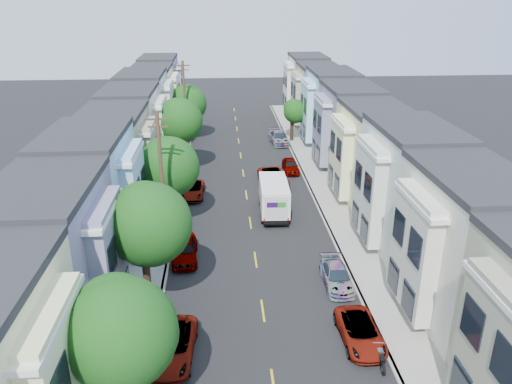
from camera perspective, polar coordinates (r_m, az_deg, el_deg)
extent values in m
plane|color=black|center=(35.02, -0.05, -7.76)|extent=(160.00, 160.00, 0.00)
cube|color=black|center=(48.61, -1.31, 1.00)|extent=(12.00, 70.00, 0.02)
cube|color=gray|center=(48.69, -8.44, 0.88)|extent=(0.30, 70.00, 0.15)
cube|color=gray|center=(49.22, 5.75, 1.24)|extent=(0.30, 70.00, 0.15)
cube|color=gray|center=(48.81, -9.96, 0.83)|extent=(2.60, 70.00, 0.15)
cube|color=gray|center=(49.46, 7.23, 1.28)|extent=(2.60, 70.00, 0.15)
cube|color=gold|center=(48.61, -1.31, 0.99)|extent=(0.12, 70.00, 0.01)
cube|color=#F3FAB4|center=(49.39, -14.34, 0.63)|extent=(5.00, 70.00, 8.50)
cube|color=#F3FAB4|center=(50.35, 11.47, 1.29)|extent=(5.00, 70.00, 8.50)
sphere|color=#195F16|center=(20.64, -15.42, -15.31)|extent=(4.45, 4.45, 4.45)
cylinder|color=black|center=(29.65, -12.31, -9.92)|extent=(0.44, 0.44, 3.89)
sphere|color=#195F16|center=(27.91, -12.28, -3.63)|extent=(4.70, 4.70, 4.70)
cylinder|color=black|center=(39.79, -10.19, -1.68)|extent=(0.44, 0.44, 3.31)
sphere|color=#195F16|center=(38.58, -10.07, 2.83)|extent=(4.70, 4.70, 4.70)
cylinder|color=black|center=(51.31, -8.92, 4.18)|extent=(0.44, 0.44, 3.92)
sphere|color=#195F16|center=(50.33, -8.81, 8.04)|extent=(4.54, 4.54, 4.54)
cylinder|color=black|center=(63.60, -8.06, 7.20)|extent=(0.44, 0.44, 2.92)
sphere|color=#195F16|center=(62.87, -7.93, 9.95)|extent=(4.70, 4.70, 4.70)
cylinder|color=black|center=(62.50, 4.11, 7.02)|extent=(0.44, 0.44, 2.74)
sphere|color=#195F16|center=(61.97, 4.44, 9.16)|extent=(2.93, 2.93, 2.93)
cylinder|color=#42301E|center=(34.88, -10.67, 0.80)|extent=(0.26, 0.26, 10.00)
cube|color=#42301E|center=(33.54, -11.22, 8.15)|extent=(1.60, 0.12, 0.12)
cylinder|color=#42301E|center=(59.80, -8.12, 9.76)|extent=(0.26, 0.26, 10.00)
cube|color=#42301E|center=(59.03, -8.36, 14.12)|extent=(1.60, 0.12, 0.12)
cube|color=silver|center=(40.63, 2.17, -0.69)|extent=(2.24, 4.02, 2.20)
cube|color=silver|center=(43.38, 1.76, 0.69)|extent=(2.24, 1.87, 2.02)
cube|color=black|center=(41.87, 2.03, -1.78)|extent=(2.06, 5.77, 0.22)
cube|color=#2D0A51|center=(38.65, 2.02, -1.48)|extent=(0.84, 0.04, 0.41)
cube|color=#198C1E|center=(38.73, 3.12, -1.45)|extent=(0.65, 0.04, 0.41)
cylinder|color=black|center=(40.06, 0.88, -3.08)|extent=(0.26, 0.84, 0.84)
cylinder|color=black|center=(40.27, 3.75, -2.99)|extent=(0.26, 0.84, 0.84)
cylinder|color=black|center=(43.49, 0.45, -0.99)|extent=(0.26, 0.84, 0.84)
cylinder|color=black|center=(43.69, 3.09, -0.92)|extent=(0.26, 0.84, 0.84)
imported|color=black|center=(48.08, 2.02, 1.64)|extent=(2.97, 5.35, 1.41)
imported|color=#0A1033|center=(26.74, -9.52, -17.01)|extent=(2.52, 4.88, 1.32)
imported|color=#B5B8C2|center=(35.09, -8.16, -6.56)|extent=(1.93, 4.63, 1.48)
imported|color=black|center=(45.64, -7.28, 0.21)|extent=(2.16, 4.47, 1.23)
imported|color=#474747|center=(27.92, 11.82, -15.42)|extent=(2.09, 4.41, 1.21)
imported|color=silver|center=(32.37, 9.21, -9.51)|extent=(1.74, 4.08, 1.22)
imported|color=black|center=(51.69, 3.96, 3.00)|extent=(1.59, 4.07, 1.31)
imported|color=black|center=(61.63, 2.63, 6.20)|extent=(2.46, 4.93, 1.43)
cylinder|color=black|center=(27.40, 13.59, -17.21)|extent=(0.11, 0.61, 0.61)
cylinder|color=black|center=(26.44, 14.47, -19.00)|extent=(0.11, 0.61, 0.61)
cube|color=black|center=(26.81, 14.06, -17.81)|extent=(0.21, 1.05, 0.17)
cube|color=#B2B2B2|center=(26.86, 13.94, -17.17)|extent=(0.27, 0.42, 0.21)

